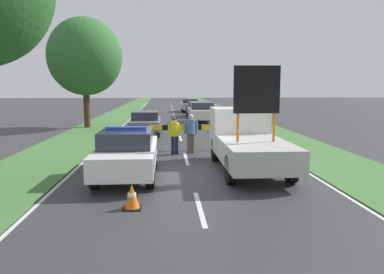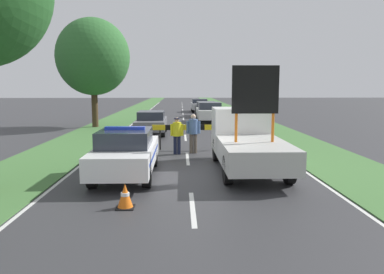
{
  "view_description": "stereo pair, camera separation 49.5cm",
  "coord_description": "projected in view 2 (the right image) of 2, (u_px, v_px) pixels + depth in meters",
  "views": [
    {
      "loc": [
        -0.78,
        -12.04,
        2.91
      ],
      "look_at": [
        0.13,
        1.15,
        1.1
      ],
      "focal_mm": 35.0,
      "sensor_mm": 36.0,
      "label": 1
    },
    {
      "loc": [
        -0.29,
        -12.07,
        2.91
      ],
      "look_at": [
        0.13,
        1.15,
        1.1
      ],
      "focal_mm": 35.0,
      "sensor_mm": 36.0,
      "label": 2
    }
  ],
  "objects": [
    {
      "name": "queued_car_suv_grey",
      "position": [
        151.0,
        122.0,
        22.59
      ],
      "size": [
        1.73,
        4.37,
        1.4
      ],
      "rotation": [
        0.0,
        0.0,
        3.14
      ],
      "color": "slate",
      "rests_on": "ground"
    },
    {
      "name": "queued_car_van_white",
      "position": [
        209.0,
        112.0,
        29.68
      ],
      "size": [
        1.93,
        4.44,
        1.62
      ],
      "rotation": [
        0.0,
        0.0,
        3.14
      ],
      "color": "silver",
      "rests_on": "ground"
    },
    {
      "name": "traffic_cone_near_police",
      "position": [
        253.0,
        143.0,
        17.45
      ],
      "size": [
        0.35,
        0.35,
        0.5
      ],
      "color": "black",
      "rests_on": "ground"
    },
    {
      "name": "work_truck",
      "position": [
        246.0,
        140.0,
        13.15
      ],
      "size": [
        2.09,
        5.49,
        3.54
      ],
      "rotation": [
        0.0,
        0.0,
        3.19
      ],
      "color": "white",
      "rests_on": "ground"
    },
    {
      "name": "lane_markings",
      "position": [
        184.0,
        121.0,
        30.79
      ],
      "size": [
        8.06,
        71.58,
        0.01
      ],
      "color": "silver",
      "rests_on": "ground"
    },
    {
      "name": "ground_plane",
      "position": [
        189.0,
        175.0,
        12.35
      ],
      "size": [
        160.0,
        160.0,
        0.0
      ],
      "primitive_type": "plane",
      "color": "#333335"
    },
    {
      "name": "grass_verge_right",
      "position": [
        249.0,
        120.0,
        32.33
      ],
      "size": [
        3.15,
        120.0,
        0.03
      ],
      "color": "#427038",
      "rests_on": "ground"
    },
    {
      "name": "queued_car_sedan_silver",
      "position": [
        199.0,
        105.0,
        42.19
      ],
      "size": [
        1.85,
        4.58,
        1.45
      ],
      "rotation": [
        0.0,
        0.0,
        3.14
      ],
      "color": "#B2B2B7",
      "rests_on": "ground"
    },
    {
      "name": "traffic_cone_centre_front",
      "position": [
        125.0,
        196.0,
        8.95
      ],
      "size": [
        0.43,
        0.43,
        0.6
      ],
      "color": "black",
      "rests_on": "ground"
    },
    {
      "name": "roadside_tree_near_left",
      "position": [
        93.0,
        57.0,
        25.86
      ],
      "size": [
        5.05,
        5.05,
        7.55
      ],
      "color": "#42301E",
      "rests_on": "ground"
    },
    {
      "name": "grass_verge_left",
      "position": [
        118.0,
        120.0,
        31.98
      ],
      "size": [
        3.15,
        120.0,
        0.03
      ],
      "color": "#427038",
      "rests_on": "ground"
    },
    {
      "name": "police_officer",
      "position": [
        177.0,
        132.0,
        15.97
      ],
      "size": [
        0.56,
        0.36,
        1.57
      ],
      "rotation": [
        0.0,
        0.0,
        3.0
      ],
      "color": "#191E38",
      "rests_on": "ground"
    },
    {
      "name": "police_car",
      "position": [
        126.0,
        152.0,
        12.08
      ],
      "size": [
        1.81,
        4.71,
        1.63
      ],
      "rotation": [
        0.0,
        0.0,
        0.04
      ],
      "color": "white",
      "rests_on": "ground"
    },
    {
      "name": "road_barrier",
      "position": [
        192.0,
        129.0,
        17.1
      ],
      "size": [
        3.6,
        0.08,
        1.15
      ],
      "rotation": [
        0.0,
        0.0,
        -0.02
      ],
      "color": "black",
      "rests_on": "ground"
    },
    {
      "name": "pedestrian_civilian",
      "position": [
        193.0,
        130.0,
        16.18
      ],
      "size": [
        0.61,
        0.39,
        1.7
      ],
      "rotation": [
        0.0,
        0.0,
        0.1
      ],
      "color": "brown",
      "rests_on": "ground"
    },
    {
      "name": "queued_car_sedan_black",
      "position": [
        206.0,
        109.0,
        35.52
      ],
      "size": [
        1.92,
        4.37,
        1.45
      ],
      "rotation": [
        0.0,
        0.0,
        3.14
      ],
      "color": "black",
      "rests_on": "ground"
    }
  ]
}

